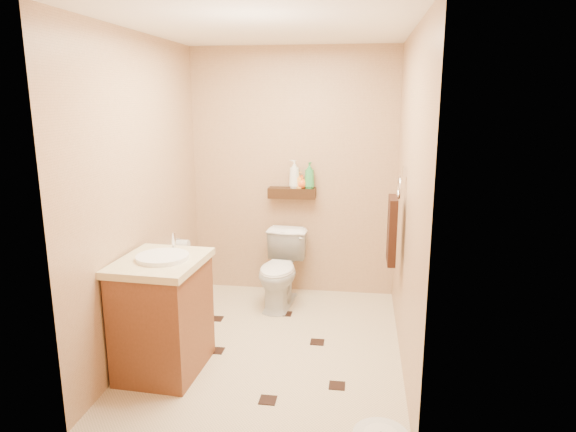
# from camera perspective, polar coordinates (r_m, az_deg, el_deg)

# --- Properties ---
(ground) EXTENTS (2.50, 2.50, 0.00)m
(ground) POSITION_cam_1_polar(r_m,az_deg,el_deg) (4.21, -1.81, -14.21)
(ground) COLOR beige
(ground) RESTS_ON ground
(wall_back) EXTENTS (2.00, 0.04, 2.40)m
(wall_back) POSITION_cam_1_polar(r_m,az_deg,el_deg) (5.03, 0.58, 4.76)
(wall_back) COLOR tan
(wall_back) RESTS_ON ground
(wall_front) EXTENTS (2.00, 0.04, 2.40)m
(wall_front) POSITION_cam_1_polar(r_m,az_deg,el_deg) (2.62, -6.76, -3.14)
(wall_front) COLOR tan
(wall_front) RESTS_ON ground
(wall_left) EXTENTS (0.04, 2.50, 2.40)m
(wall_left) POSITION_cam_1_polar(r_m,az_deg,el_deg) (4.10, -15.84, 2.36)
(wall_left) COLOR tan
(wall_left) RESTS_ON ground
(wall_right) EXTENTS (0.04, 2.50, 2.40)m
(wall_right) POSITION_cam_1_polar(r_m,az_deg,el_deg) (3.76, 13.22, 1.59)
(wall_right) COLOR tan
(wall_right) RESTS_ON ground
(ceiling) EXTENTS (2.00, 2.50, 0.02)m
(ceiling) POSITION_cam_1_polar(r_m,az_deg,el_deg) (3.77, -2.09, 20.28)
(ceiling) COLOR white
(ceiling) RESTS_ON wall_back
(wall_shelf) EXTENTS (0.46, 0.14, 0.10)m
(wall_shelf) POSITION_cam_1_polar(r_m,az_deg,el_deg) (4.98, 0.45, 2.58)
(wall_shelf) COLOR #331C0E
(wall_shelf) RESTS_ON wall_back
(floor_accents) EXTENTS (1.23, 1.48, 0.01)m
(floor_accents) POSITION_cam_1_polar(r_m,az_deg,el_deg) (4.17, -1.84, -14.43)
(floor_accents) COLOR black
(floor_accents) RESTS_ON ground
(toilet) EXTENTS (0.44, 0.71, 0.69)m
(toilet) POSITION_cam_1_polar(r_m,az_deg,el_deg) (4.83, -0.83, -6.03)
(toilet) COLOR white
(toilet) RESTS_ON ground
(vanity) EXTENTS (0.60, 0.71, 0.97)m
(vanity) POSITION_cam_1_polar(r_m,az_deg,el_deg) (3.81, -13.71, -10.48)
(vanity) COLOR brown
(vanity) RESTS_ON ground
(toilet_brush) EXTENTS (0.10, 0.10, 0.44)m
(toilet_brush) POSITION_cam_1_polar(r_m,az_deg,el_deg) (4.96, -9.84, -8.07)
(toilet_brush) COLOR #175C50
(toilet_brush) RESTS_ON ground
(towel_ring) EXTENTS (0.12, 0.30, 0.76)m
(towel_ring) POSITION_cam_1_polar(r_m,az_deg,el_deg) (4.06, 11.53, -1.20)
(towel_ring) COLOR silver
(towel_ring) RESTS_ON wall_right
(toilet_paper) EXTENTS (0.12, 0.11, 0.12)m
(toilet_paper) POSITION_cam_1_polar(r_m,az_deg,el_deg) (4.80, -11.62, -3.23)
(toilet_paper) COLOR silver
(toilet_paper) RESTS_ON wall_left
(bottle_a) EXTENTS (0.12, 0.12, 0.27)m
(bottle_a) POSITION_cam_1_polar(r_m,az_deg,el_deg) (4.94, 0.71, 4.69)
(bottle_a) COLOR silver
(bottle_a) RESTS_ON wall_shelf
(bottle_b) EXTENTS (0.08, 0.08, 0.16)m
(bottle_b) POSITION_cam_1_polar(r_m,az_deg,el_deg) (4.95, 1.16, 4.04)
(bottle_b) COLOR #FFA335
(bottle_b) RESTS_ON wall_shelf
(bottle_c) EXTENTS (0.14, 0.14, 0.13)m
(bottle_c) POSITION_cam_1_polar(r_m,az_deg,el_deg) (4.95, 1.56, 3.85)
(bottle_c) COLOR orange
(bottle_c) RESTS_ON wall_shelf
(bottle_d) EXTENTS (0.13, 0.13, 0.25)m
(bottle_d) POSITION_cam_1_polar(r_m,az_deg,el_deg) (4.93, 2.40, 4.54)
(bottle_d) COLOR green
(bottle_d) RESTS_ON wall_shelf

